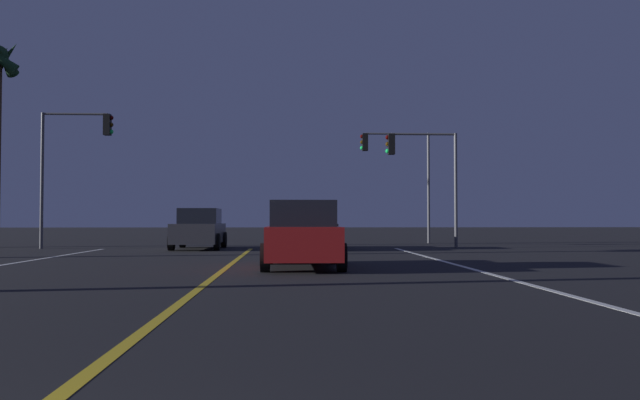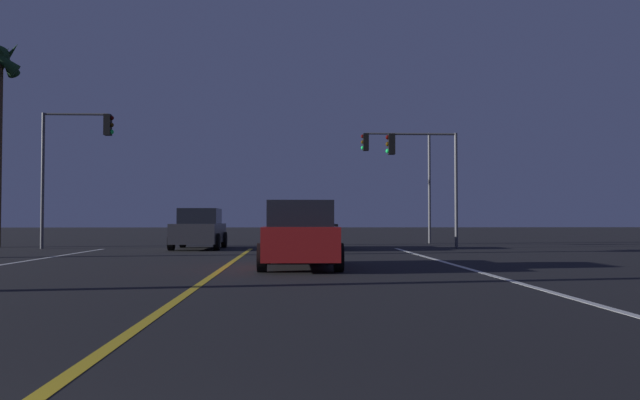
% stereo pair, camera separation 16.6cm
% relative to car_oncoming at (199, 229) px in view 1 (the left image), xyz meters
% --- Properties ---
extents(lane_edge_right, '(0.16, 32.00, 0.01)m').
position_rel_car_oncoming_xyz_m(lane_edge_right, '(8.31, -15.97, -0.82)').
color(lane_edge_right, silver).
rests_on(lane_edge_right, ground).
extents(lane_center_divider, '(0.16, 32.00, 0.01)m').
position_rel_car_oncoming_xyz_m(lane_center_divider, '(2.17, -15.97, -0.82)').
color(lane_center_divider, gold).
rests_on(lane_center_divider, ground).
extents(car_oncoming, '(2.02, 4.30, 1.70)m').
position_rel_car_oncoming_xyz_m(car_oncoming, '(0.00, 0.00, 0.00)').
color(car_oncoming, black).
rests_on(car_oncoming, ground).
extents(car_lead_same_lane, '(2.02, 4.30, 1.70)m').
position_rel_car_oncoming_xyz_m(car_lead_same_lane, '(4.11, -10.79, 0.00)').
color(car_lead_same_lane, black).
rests_on(car_lead_same_lane, ground).
extents(car_ahead_far, '(2.02, 4.30, 1.70)m').
position_rel_car_oncoming_xyz_m(car_ahead_far, '(4.76, -0.50, 0.00)').
color(car_ahead_far, black).
rests_on(car_ahead_far, ground).
extents(traffic_light_near_right, '(3.15, 0.36, 5.01)m').
position_rel_car_oncoming_xyz_m(traffic_light_near_right, '(9.51, 0.53, 2.92)').
color(traffic_light_near_right, '#4C4C51').
rests_on(traffic_light_near_right, ground).
extents(traffic_light_near_left, '(3.04, 0.36, 5.78)m').
position_rel_car_oncoming_xyz_m(traffic_light_near_left, '(-5.32, 0.53, 3.44)').
color(traffic_light_near_left, '#4C4C51').
rests_on(traffic_light_near_left, ground).
extents(traffic_light_far_right, '(3.65, 0.36, 5.76)m').
position_rel_car_oncoming_xyz_m(traffic_light_far_right, '(9.34, 6.03, 3.46)').
color(traffic_light_far_right, '#4C4C51').
rests_on(traffic_light_far_right, ground).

